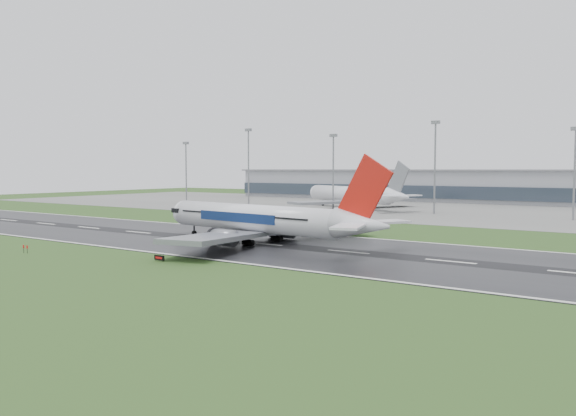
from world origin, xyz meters
The scene contains 12 objects.
ground centered at (0.00, 0.00, 0.00)m, with size 520.00×520.00×0.00m, color #264619.
runway centered at (0.00, 0.00, 0.05)m, with size 400.00×45.00×0.10m, color black.
apron centered at (0.00, 125.00, 0.04)m, with size 400.00×130.00×0.08m, color slate.
terminal centered at (0.00, 185.00, 7.50)m, with size 240.00×36.00×15.00m, color gray.
main_airliner centered at (19.92, 0.51, 9.00)m, with size 60.31×57.44×17.80m, color white, non-canonical shape.
parked_airliner centered at (-16.28, 107.80, 9.18)m, with size 62.08×57.79×18.19m, color white, non-canonical shape.
runway_sign centered at (18.05, -27.97, 0.52)m, with size 2.30×0.26×1.04m, color black, non-canonical shape.
floodmast_0 centered at (-102.15, 100.00, 13.86)m, with size 0.64×0.64×27.71m, color gray.
floodmast_1 centered at (-64.19, 100.00, 16.22)m, with size 0.64×0.64×32.44m, color gray.
floodmast_2 centered at (-21.39, 100.00, 14.31)m, with size 0.64×0.64×28.61m, color gray.
floodmast_3 centered at (20.12, 100.00, 15.92)m, with size 0.64×0.64×31.84m, color gray.
floodmast_4 centered at (64.86, 100.00, 13.92)m, with size 0.64×0.64×27.84m, color gray.
Camera 1 is at (92.31, -96.07, 15.99)m, focal length 35.59 mm.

